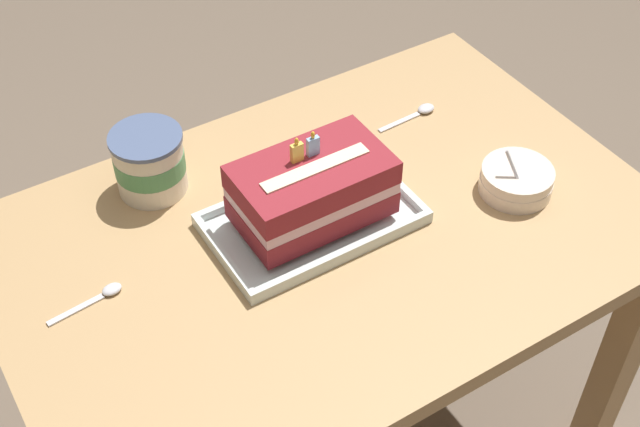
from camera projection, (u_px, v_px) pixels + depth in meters
name	position (u px, v px, depth m)	size (l,w,h in m)	color
dining_table	(327.00, 269.00, 1.52)	(1.10, 0.73, 0.68)	tan
foil_tray	(312.00, 220.00, 1.45)	(0.35, 0.21, 0.02)	silver
birthday_cake	(312.00, 189.00, 1.40)	(0.25, 0.15, 0.15)	maroon
bowl_stack	(516.00, 180.00, 1.50)	(0.13, 0.13, 0.09)	silver
ice_cream_tub	(149.00, 162.00, 1.48)	(0.13, 0.13, 0.12)	silver
serving_spoon_near_tray	(103.00, 294.00, 1.34)	(0.13, 0.03, 0.01)	silver
serving_spoon_by_bowls	(421.00, 111.00, 1.67)	(0.13, 0.03, 0.01)	silver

